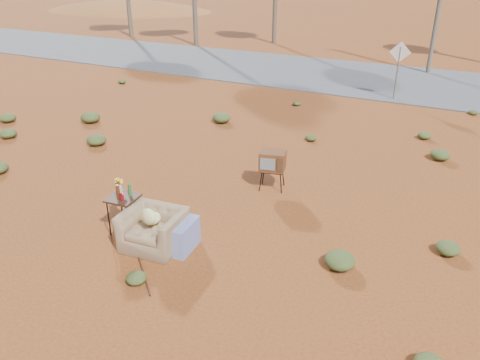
% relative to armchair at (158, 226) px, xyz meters
% --- Properties ---
extents(ground, '(140.00, 140.00, 0.00)m').
position_rel_armchair_xyz_m(ground, '(0.36, 0.47, -0.45)').
color(ground, brown).
rests_on(ground, ground).
extents(highway, '(140.00, 7.00, 0.04)m').
position_rel_armchair_xyz_m(highway, '(0.36, 15.47, -0.43)').
color(highway, '#565659').
rests_on(highway, ground).
extents(dirt_mound, '(26.00, 18.00, 2.00)m').
position_rel_armchair_xyz_m(dirt_mound, '(-29.64, 34.47, -0.45)').
color(dirt_mound, '#9F5326').
rests_on(dirt_mound, ground).
extents(armchair, '(1.36, 0.97, 0.97)m').
position_rel_armchair_xyz_m(armchair, '(0.00, 0.00, 0.00)').
color(armchair, '#8C6D4C').
rests_on(armchair, ground).
extents(tv_unit, '(0.68, 0.60, 0.94)m').
position_rel_armchair_xyz_m(tv_unit, '(0.87, 3.25, 0.24)').
color(tv_unit, black).
rests_on(tv_unit, ground).
extents(side_table, '(0.60, 0.60, 1.09)m').
position_rel_armchair_xyz_m(side_table, '(-0.94, 0.14, 0.35)').
color(side_table, '#331D12').
rests_on(side_table, ground).
extents(rusty_bar, '(1.01, 0.92, 0.04)m').
position_rel_armchair_xyz_m(rusty_bar, '(0.25, -0.82, -0.43)').
color(rusty_bar, '#492413').
rests_on(rusty_bar, ground).
extents(road_sign, '(0.78, 0.06, 2.19)m').
position_rel_armchair_xyz_m(road_sign, '(1.86, 12.47, 1.05)').
color(road_sign, brown).
rests_on(road_sign, ground).
extents(scrub_patch, '(17.49, 8.07, 0.33)m').
position_rel_armchair_xyz_m(scrub_patch, '(-0.47, 4.88, -0.31)').
color(scrub_patch, '#445324').
rests_on(scrub_patch, ground).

